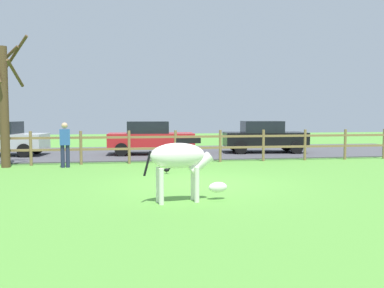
{
  "coord_description": "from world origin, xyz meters",
  "views": [
    {
      "loc": [
        -2.06,
        -11.2,
        1.93
      ],
      "look_at": [
        0.01,
        1.07,
        1.03
      ],
      "focal_mm": 38.39,
      "sensor_mm": 36.0,
      "label": 1
    }
  ],
  "objects_px": {
    "bare_tree": "(5,102)",
    "visitor_near_fence": "(65,143)",
    "parked_car_red": "(150,137)",
    "parked_car_black": "(264,136)",
    "zebra": "(181,160)",
    "crow_on_grass": "(167,170)",
    "parked_car_silver": "(0,138)"
  },
  "relations": [
    {
      "from": "crow_on_grass",
      "to": "visitor_near_fence",
      "type": "xyz_separation_m",
      "value": [
        -3.48,
        2.17,
        0.78
      ]
    },
    {
      "from": "bare_tree",
      "to": "parked_car_black",
      "type": "distance_m",
      "value": 11.78
    },
    {
      "from": "parked_car_red",
      "to": "visitor_near_fence",
      "type": "relative_size",
      "value": 2.49
    },
    {
      "from": "crow_on_grass",
      "to": "parked_car_black",
      "type": "relative_size",
      "value": 0.05
    },
    {
      "from": "bare_tree",
      "to": "zebra",
      "type": "relative_size",
      "value": 2.5
    },
    {
      "from": "bare_tree",
      "to": "visitor_near_fence",
      "type": "xyz_separation_m",
      "value": [
        2.12,
        -0.43,
        -1.47
      ]
    },
    {
      "from": "bare_tree",
      "to": "zebra",
      "type": "xyz_separation_m",
      "value": [
        5.46,
        -6.96,
        -1.46
      ]
    },
    {
      "from": "parked_car_red",
      "to": "visitor_near_fence",
      "type": "distance_m",
      "value": 5.26
    },
    {
      "from": "parked_car_red",
      "to": "parked_car_silver",
      "type": "distance_m",
      "value": 6.86
    },
    {
      "from": "bare_tree",
      "to": "parked_car_silver",
      "type": "xyz_separation_m",
      "value": [
        -1.36,
        4.09,
        -1.54
      ]
    },
    {
      "from": "zebra",
      "to": "parked_car_red",
      "type": "relative_size",
      "value": 0.47
    },
    {
      "from": "parked_car_black",
      "to": "zebra",
      "type": "bearing_deg",
      "value": -118.12
    },
    {
      "from": "zebra",
      "to": "parked_car_red",
      "type": "xyz_separation_m",
      "value": [
        0.02,
        10.58,
        -0.08
      ]
    },
    {
      "from": "parked_car_black",
      "to": "visitor_near_fence",
      "type": "xyz_separation_m",
      "value": [
        -8.99,
        -4.03,
        0.06
      ]
    },
    {
      "from": "zebra",
      "to": "visitor_near_fence",
      "type": "distance_m",
      "value": 7.34
    },
    {
      "from": "parked_car_red",
      "to": "visitor_near_fence",
      "type": "xyz_separation_m",
      "value": [
        -3.36,
        -4.05,
        0.06
      ]
    },
    {
      "from": "bare_tree",
      "to": "crow_on_grass",
      "type": "xyz_separation_m",
      "value": [
        5.61,
        -2.59,
        -2.26
      ]
    },
    {
      "from": "bare_tree",
      "to": "parked_car_black",
      "type": "bearing_deg",
      "value": 17.98
    },
    {
      "from": "bare_tree",
      "to": "visitor_near_fence",
      "type": "distance_m",
      "value": 2.62
    },
    {
      "from": "zebra",
      "to": "crow_on_grass",
      "type": "distance_m",
      "value": 4.44
    },
    {
      "from": "parked_car_black",
      "to": "parked_car_silver",
      "type": "bearing_deg",
      "value": 177.75
    },
    {
      "from": "bare_tree",
      "to": "parked_car_black",
      "type": "height_order",
      "value": "bare_tree"
    },
    {
      "from": "parked_car_silver",
      "to": "parked_car_black",
      "type": "distance_m",
      "value": 12.48
    },
    {
      "from": "zebra",
      "to": "parked_car_red",
      "type": "height_order",
      "value": "parked_car_red"
    },
    {
      "from": "bare_tree",
      "to": "parked_car_silver",
      "type": "relative_size",
      "value": 1.16
    },
    {
      "from": "zebra",
      "to": "crow_on_grass",
      "type": "xyz_separation_m",
      "value": [
        0.15,
        4.37,
        -0.8
      ]
    },
    {
      "from": "bare_tree",
      "to": "parked_car_black",
      "type": "xyz_separation_m",
      "value": [
        11.11,
        3.61,
        -1.54
      ]
    },
    {
      "from": "parked_car_red",
      "to": "parked_car_silver",
      "type": "xyz_separation_m",
      "value": [
        -6.85,
        0.47,
        0.0
      ]
    },
    {
      "from": "zebra",
      "to": "bare_tree",
      "type": "bearing_deg",
      "value": 128.11
    },
    {
      "from": "bare_tree",
      "to": "parked_car_red",
      "type": "bearing_deg",
      "value": 33.43
    },
    {
      "from": "zebra",
      "to": "crow_on_grass",
      "type": "bearing_deg",
      "value": 88.08
    },
    {
      "from": "crow_on_grass",
      "to": "parked_car_silver",
      "type": "xyz_separation_m",
      "value": [
        -6.97,
        6.69,
        0.72
      ]
    }
  ]
}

